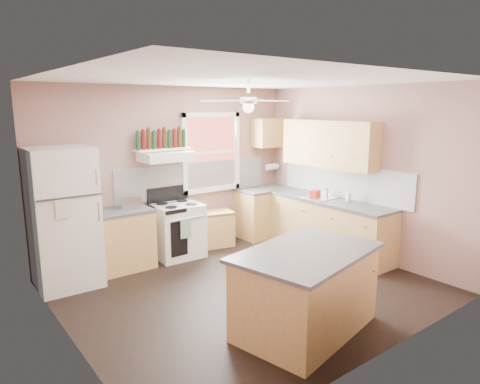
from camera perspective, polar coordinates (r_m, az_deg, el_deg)
floor at (r=5.84m, az=1.04°, el=-12.70°), size 4.50×4.50×0.00m
ceiling at (r=5.34m, az=1.15°, el=14.78°), size 4.50×4.50×0.00m
wall_back at (r=7.11m, az=-9.16°, el=2.87°), size 4.50×0.05×2.70m
wall_right at (r=7.06m, az=15.70°, el=2.53°), size 0.05×4.00×2.70m
wall_left at (r=4.42m, az=-22.67°, el=-3.03°), size 0.05×4.00×2.70m
backsplash_back at (r=7.32m, az=-5.87°, el=1.81°), size 2.90×0.03×0.55m
backsplash_right at (r=7.24m, az=13.54°, el=1.44°), size 0.03×2.60×0.55m
window_view at (r=7.42m, az=-3.94°, el=5.29°), size 1.00×0.02×1.20m
window_frame at (r=7.40m, az=-3.83°, el=5.27°), size 1.16×0.07×1.36m
refrigerator at (r=6.11m, az=-22.44°, el=-3.22°), size 0.82×0.80×1.87m
base_cabinet_left at (r=6.59m, az=-15.71°, el=-6.31°), size 0.90×0.60×0.86m
counter_left at (r=6.47m, az=-15.92°, el=-2.51°), size 0.92×0.62×0.04m
toaster at (r=6.54m, az=-14.23°, el=-1.28°), size 0.32×0.25×0.18m
stove at (r=6.94m, az=-8.31°, el=-5.09°), size 0.76×0.67×0.86m
range_hood at (r=6.72m, az=-9.83°, el=4.69°), size 0.78×0.50×0.14m
bottle_shelf at (r=6.82m, az=-10.34°, el=5.61°), size 0.90×0.26×0.03m
cart at (r=7.43m, az=-3.39°, el=-4.89°), size 0.69×0.54×0.61m
base_cabinet_corner at (r=8.00m, az=3.28°, el=-2.77°), size 1.00×0.60×0.86m
base_cabinet_right at (r=7.19m, az=11.83°, el=-4.65°), size 0.60×2.20×0.86m
counter_corner at (r=7.90m, az=3.31°, el=0.39°), size 1.02×0.62×0.04m
counter_right at (r=7.07m, az=11.92°, el=-1.15°), size 0.62×2.22×0.04m
sink at (r=7.19m, az=10.72°, el=-0.77°), size 0.55×0.45×0.03m
faucet at (r=7.30m, az=11.58°, el=-0.03°), size 0.03×0.03×0.14m
upper_cabinet_right at (r=7.17m, az=11.73°, el=6.31°), size 0.33×1.80×0.76m
upper_cabinet_corner at (r=8.00m, az=3.88°, el=7.89°), size 0.60×0.33×0.52m
paper_towel at (r=8.17m, az=4.31°, el=3.37°), size 0.26×0.12×0.12m
island at (r=4.75m, az=8.77°, el=-13.06°), size 1.66×1.24×0.86m
island_top at (r=4.58m, az=8.94°, el=-7.92°), size 1.77×1.34×0.04m
ceiling_fan_hub at (r=5.33m, az=1.13°, el=12.09°), size 0.20×0.20×0.08m
soap_bottle at (r=6.96m, az=14.30°, el=-0.40°), size 0.11×0.11×0.21m
red_caddy at (r=7.26m, az=10.00°, el=-0.18°), size 0.21×0.17×0.10m
wine_bottles at (r=6.81m, az=-10.38°, el=6.95°), size 0.86×0.06×0.31m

